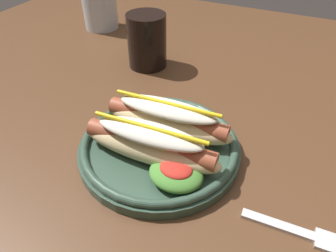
{
  "coord_description": "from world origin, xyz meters",
  "views": [
    {
      "loc": [
        0.17,
        -0.51,
        1.07
      ],
      "look_at": [
        0.01,
        -0.18,
        0.77
      ],
      "focal_mm": 33.13,
      "sensor_mm": 36.0,
      "label": 1
    }
  ],
  "objects_px": {
    "fork": "(302,233)",
    "soda_cup": "(147,41)",
    "hot_dog_plate": "(160,141)",
    "water_cup": "(99,3)"
  },
  "relations": [
    {
      "from": "hot_dog_plate",
      "to": "water_cup",
      "type": "xyz_separation_m",
      "value": [
        -0.37,
        0.38,
        0.04
      ]
    },
    {
      "from": "fork",
      "to": "soda_cup",
      "type": "distance_m",
      "value": 0.47
    },
    {
      "from": "hot_dog_plate",
      "to": "fork",
      "type": "relative_size",
      "value": 2.0
    },
    {
      "from": "hot_dog_plate",
      "to": "fork",
      "type": "bearing_deg",
      "value": -13.25
    },
    {
      "from": "soda_cup",
      "to": "hot_dog_plate",
      "type": "bearing_deg",
      "value": -58.0
    },
    {
      "from": "soda_cup",
      "to": "water_cup",
      "type": "relative_size",
      "value": 0.87
    },
    {
      "from": "fork",
      "to": "soda_cup",
      "type": "height_order",
      "value": "soda_cup"
    },
    {
      "from": "fork",
      "to": "water_cup",
      "type": "relative_size",
      "value": 0.93
    },
    {
      "from": "fork",
      "to": "hot_dog_plate",
      "type": "bearing_deg",
      "value": 164.8
    },
    {
      "from": "fork",
      "to": "water_cup",
      "type": "distance_m",
      "value": 0.72
    }
  ]
}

